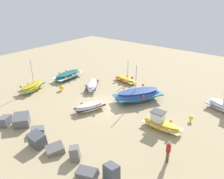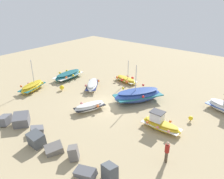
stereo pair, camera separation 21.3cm
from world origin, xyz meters
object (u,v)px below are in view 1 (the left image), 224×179
fishing_boat_7 (90,107)px  person_walking (168,150)px  mooring_buoy_1 (191,118)px  fishing_boat_1 (68,75)px  fishing_boat_4 (32,87)px  fishing_boat_6 (126,79)px  fishing_boat_3 (138,95)px  fishing_boat_5 (92,85)px  fishing_boat_0 (161,124)px  mooring_buoy_0 (62,88)px

fishing_boat_7 → person_walking: bearing=-81.3°
fishing_boat_7 → person_walking: (-9.18, 1.89, 0.55)m
mooring_buoy_1 → fishing_boat_1: bearing=-0.8°
fishing_boat_4 → fishing_boat_6: size_ratio=1.10×
fishing_boat_1 → fishing_boat_3: bearing=88.0°
fishing_boat_5 → fishing_boat_7: bearing=5.2°
fishing_boat_3 → fishing_boat_6: fishing_boat_3 is taller
fishing_boat_1 → fishing_boat_3: 10.96m
fishing_boat_0 → person_walking: (-2.18, 3.32, 0.44)m
fishing_boat_1 → fishing_boat_6: fishing_boat_6 is taller
fishing_boat_1 → fishing_boat_4: 5.30m
fishing_boat_4 → mooring_buoy_1: fishing_boat_4 is taller
fishing_boat_4 → fishing_boat_7: size_ratio=1.12×
fishing_boat_4 → fishing_boat_1: bearing=158.3°
fishing_boat_0 → fishing_boat_7: (7.00, 1.43, -0.11)m
fishing_boat_5 → fishing_boat_7: fishing_boat_5 is taller
fishing_boat_0 → mooring_buoy_1: fishing_boat_0 is taller
fishing_boat_3 → fishing_boat_4: fishing_boat_3 is taller
fishing_boat_0 → fishing_boat_7: size_ratio=1.03×
fishing_boat_5 → mooring_buoy_0: bearing=-78.6°
fishing_boat_6 → fishing_boat_7: size_ratio=1.02×
fishing_boat_3 → fishing_boat_4: bearing=147.2°
fishing_boat_4 → fishing_boat_5: (-5.17, -4.88, -0.02)m
person_walking → mooring_buoy_1: (0.61, -6.15, -0.61)m
fishing_boat_0 → fishing_boat_7: fishing_boat_0 is taller
fishing_boat_3 → fishing_boat_7: fishing_boat_3 is taller
mooring_buoy_0 → fishing_boat_5: bearing=-133.0°
fishing_boat_1 → person_walking: size_ratio=2.63×
fishing_boat_0 → mooring_buoy_0: bearing=-0.1°
fishing_boat_3 → mooring_buoy_0: (8.59, 3.29, -0.34)m
fishing_boat_3 → person_walking: bearing=-103.9°
mooring_buoy_0 → mooring_buoy_1: bearing=-169.0°
fishing_boat_5 → fishing_boat_6: size_ratio=1.03×
fishing_boat_3 → fishing_boat_5: (6.11, 0.63, -0.25)m
fishing_boat_1 → mooring_buoy_1: fishing_boat_1 is taller
fishing_boat_6 → fishing_boat_0: bearing=152.1°
fishing_boat_4 → fishing_boat_6: bearing=124.1°
fishing_boat_0 → fishing_boat_6: size_ratio=1.01×
fishing_boat_4 → mooring_buoy_1: (-17.27, -5.06, -0.12)m
fishing_boat_5 → mooring_buoy_1: (-12.10, -0.18, -0.10)m
fishing_boat_7 → person_walking: size_ratio=2.00×
mooring_buoy_0 → fishing_boat_4: bearing=39.6°
fishing_boat_0 → fishing_boat_1: 15.68m
fishing_boat_1 → mooring_buoy_0: (-2.36, 3.07, -0.10)m
fishing_boat_1 → fishing_boat_5: bearing=82.0°
fishing_boat_0 → mooring_buoy_0: (13.01, 0.01, -0.17)m
fishing_boat_6 → fishing_boat_4: bearing=63.3°
fishing_boat_0 → fishing_boat_4: (15.70, 2.23, -0.05)m
fishing_boat_5 → person_walking: size_ratio=2.11×
fishing_boat_5 → fishing_boat_6: (-1.93, -4.28, -0.12)m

